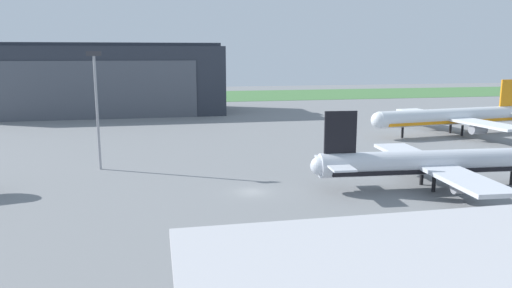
# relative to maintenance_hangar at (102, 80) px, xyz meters

# --- Properties ---
(ground_plane) EXTENTS (440.00, 440.00, 0.00)m
(ground_plane) POSITION_rel_maintenance_hangar_xyz_m (30.15, -100.94, -11.06)
(ground_plane) COLOR slate
(grass_field_strip) EXTENTS (440.00, 56.00, 0.08)m
(grass_field_strip) POSITION_rel_maintenance_hangar_xyz_m (30.15, 57.24, -11.02)
(grass_field_strip) COLOR #467640
(grass_field_strip) RESTS_ON ground_plane
(maintenance_hangar) EXTENTS (77.82, 30.49, 23.05)m
(maintenance_hangar) POSITION_rel_maintenance_hangar_xyz_m (0.00, 0.00, 0.00)
(maintenance_hangar) COLOR #2D333D
(maintenance_hangar) RESTS_ON ground_plane
(airliner_near_left) EXTENTS (38.98, 32.45, 11.79)m
(airliner_near_left) POSITION_rel_maintenance_hangar_xyz_m (57.55, -104.37, -7.26)
(airliner_near_left) COLOR silver
(airliner_near_left) RESTS_ON ground_plane
(airliner_far_left) EXTENTS (44.04, 39.48, 13.22)m
(airliner_far_left) POSITION_rel_maintenance_hangar_xyz_m (87.69, -61.99, -6.69)
(airliner_far_left) COLOR silver
(airliner_far_left) RESTS_ON ground_plane
(apron_light_mast) EXTENTS (2.40, 0.50, 20.12)m
(apron_light_mast) POSITION_rel_maintenance_hangar_xyz_m (7.19, -81.97, 0.65)
(apron_light_mast) COLOR #99999E
(apron_light_mast) RESTS_ON ground_plane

